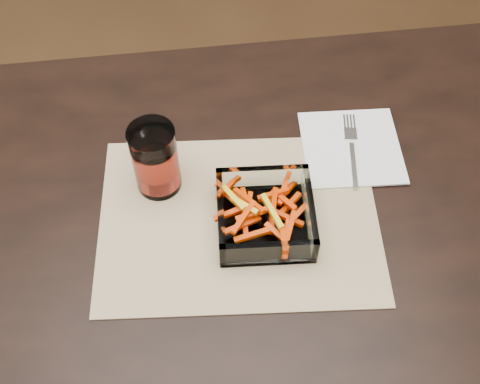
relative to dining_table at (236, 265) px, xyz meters
name	(u,v)px	position (x,y,z in m)	size (l,w,h in m)	color
dining_table	(236,265)	(0.00, 0.00, 0.00)	(1.60, 0.90, 0.75)	black
placemat	(239,219)	(0.01, 0.04, 0.09)	(0.45, 0.33, 0.00)	tan
glass_bowl	(265,216)	(0.05, 0.02, 0.11)	(0.16, 0.16, 0.06)	white
tumbler	(156,161)	(-0.11, 0.12, 0.15)	(0.07, 0.07, 0.13)	white
napkin	(351,147)	(0.22, 0.16, 0.09)	(0.17, 0.17, 0.00)	white
fork	(352,147)	(0.22, 0.15, 0.10)	(0.04, 0.16, 0.00)	silver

